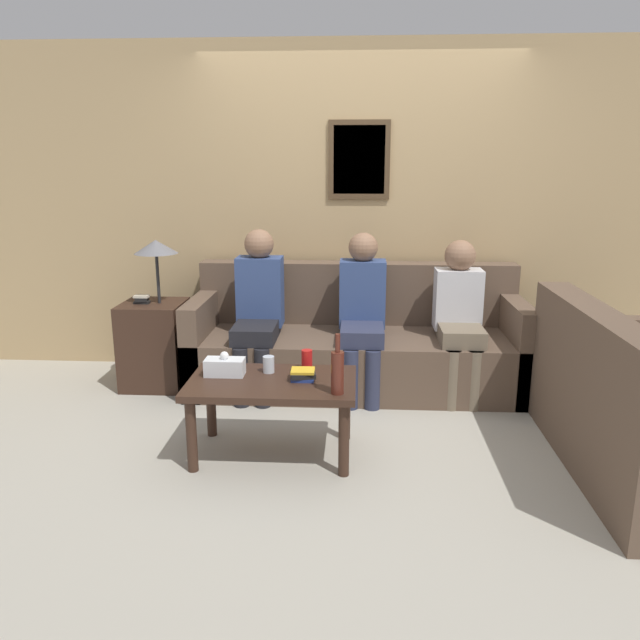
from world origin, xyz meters
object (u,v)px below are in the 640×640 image
at_px(wine_bottle, 338,371).
at_px(drinking_glass, 269,364).
at_px(person_middle, 362,309).
at_px(couch_main, 356,346).
at_px(coffee_table, 272,391).
at_px(person_right, 460,312).
at_px(person_left, 258,306).

bearing_deg(wine_bottle, drinking_glass, 142.36).
bearing_deg(person_middle, wine_bottle, -96.21).
relative_size(couch_main, person_middle, 2.11).
bearing_deg(drinking_glass, coffee_table, -74.17).
bearing_deg(person_right, person_left, 179.75).
xyz_separation_m(drinking_glass, person_left, (-0.21, 0.95, 0.14)).
bearing_deg(coffee_table, person_right, 41.23).
bearing_deg(coffee_table, person_left, 102.95).
bearing_deg(drinking_glass, couch_main, 64.63).
distance_m(couch_main, drinking_glass, 1.23).
bearing_deg(person_right, person_middle, 179.26).
bearing_deg(wine_bottle, person_right, 56.37).
xyz_separation_m(person_left, person_right, (1.48, -0.01, -0.02)).
height_order(drinking_glass, person_middle, person_middle).
distance_m(coffee_table, person_right, 1.65).
distance_m(wine_bottle, person_left, 1.43).
bearing_deg(couch_main, person_middle, -74.66).
bearing_deg(coffee_table, couch_main, 68.54).
distance_m(couch_main, person_right, 0.82).
height_order(wine_bottle, person_right, person_right).
xyz_separation_m(couch_main, person_middle, (0.04, -0.14, 0.33)).
height_order(wine_bottle, person_middle, person_middle).
height_order(coffee_table, person_middle, person_middle).
bearing_deg(person_right, drinking_glass, -143.26).
bearing_deg(person_middle, person_left, -179.80).
bearing_deg(coffee_table, wine_bottle, -26.70).
xyz_separation_m(couch_main, drinking_glass, (-0.52, -1.10, 0.20)).
relative_size(coffee_table, person_middle, 0.82).
distance_m(wine_bottle, person_right, 1.53).
bearing_deg(person_left, coffee_table, -77.05).
height_order(person_left, person_middle, person_left).
bearing_deg(couch_main, wine_bottle, -94.00).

